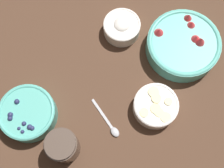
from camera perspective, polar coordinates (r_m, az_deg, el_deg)
name	(u,v)px	position (r m, az deg, el deg)	size (l,w,h in m)	color
ground_plane	(112,81)	(0.98, 0.05, 0.63)	(4.00, 4.00, 0.00)	#4C3323
bowl_strawberries	(183,45)	(1.01, 12.88, 7.05)	(0.23, 0.23, 0.08)	#56B7A8
bowl_blueberries	(28,113)	(0.95, -15.16, -5.19)	(0.17, 0.17, 0.07)	#56B7A8
bowl_bananas	(156,106)	(0.93, 7.98, -4.00)	(0.13, 0.13, 0.05)	white
bowl_cream	(122,27)	(1.02, 1.81, 10.39)	(0.12, 0.12, 0.06)	white
jar_chocolate	(63,146)	(0.90, -8.98, -11.18)	(0.09, 0.09, 0.10)	#4C3D33
spoon	(110,125)	(0.94, -0.36, -7.50)	(0.03, 0.14, 0.01)	#B2B2B7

